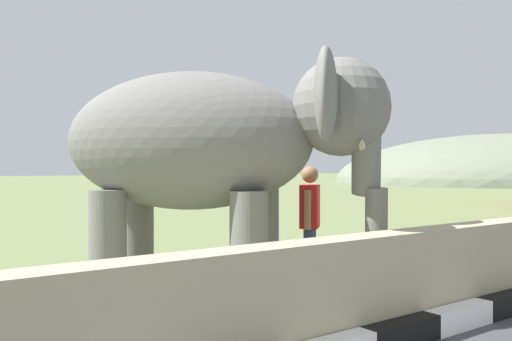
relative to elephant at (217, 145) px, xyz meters
The scene contains 4 objects.
barrier_parapet 2.63m from the elephant, 75.70° to the right, with size 28.00×0.36×1.00m, color tan.
elephant is the anchor object (origin of this frame).
person_handler 1.72m from the elephant, ahead, with size 0.55×0.51×1.66m.
hill_east 59.41m from the elephant, 25.60° to the left, with size 41.15×32.92×10.45m.
Camera 1 is at (-2.08, 1.06, 1.64)m, focal length 38.02 mm.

